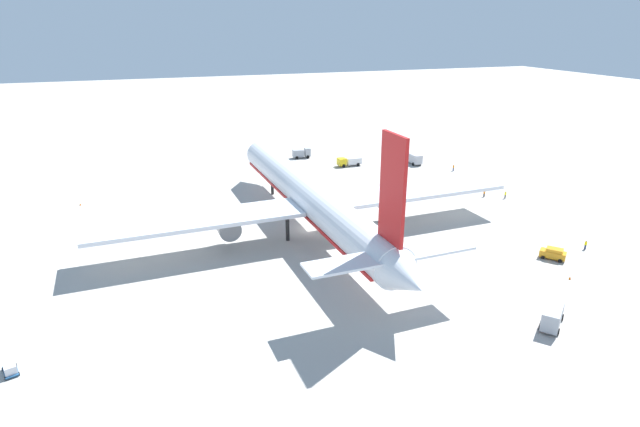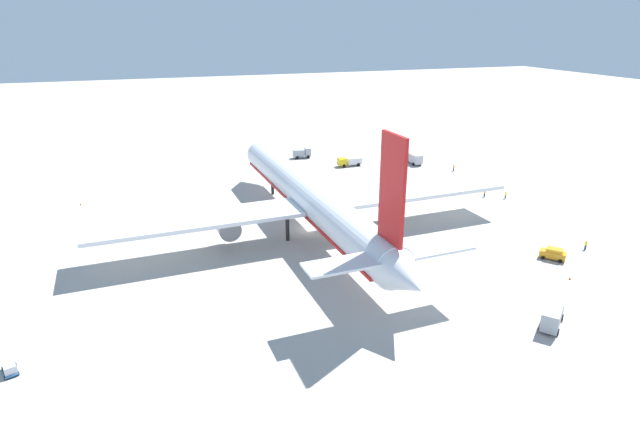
% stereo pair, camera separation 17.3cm
% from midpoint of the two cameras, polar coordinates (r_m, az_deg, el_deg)
% --- Properties ---
extents(ground_plane, '(600.00, 600.00, 0.00)m').
position_cam_midpoint_polar(ground_plane, '(99.71, -1.31, -1.82)').
color(ground_plane, '#ADA8A0').
extents(airliner, '(78.80, 79.47, 24.92)m').
position_cam_midpoint_polar(airliner, '(95.94, -1.09, 1.78)').
color(airliner, silver).
rests_on(airliner, ground).
extents(service_truck_0, '(5.65, 6.20, 2.90)m').
position_cam_midpoint_polar(service_truck_0, '(75.63, 24.39, -10.23)').
color(service_truck_0, '#999EA5').
rests_on(service_truck_0, ground).
extents(service_truck_2, '(2.76, 6.77, 2.38)m').
position_cam_midpoint_polar(service_truck_2, '(144.08, 3.35, 5.81)').
color(service_truck_2, yellow).
rests_on(service_truck_2, ground).
extents(service_truck_3, '(2.67, 5.25, 2.82)m').
position_cam_midpoint_polar(service_truck_3, '(152.46, -1.98, 6.72)').
color(service_truck_3, '#999EA5').
rests_on(service_truck_3, ground).
extents(service_truck_5, '(6.42, 2.67, 2.90)m').
position_cam_midpoint_polar(service_truck_5, '(148.40, 10.40, 6.04)').
color(service_truck_5, '#999EA5').
rests_on(service_truck_5, ground).
extents(service_van, '(4.34, 4.05, 1.97)m').
position_cam_midpoint_polar(service_van, '(95.91, 24.46, -4.06)').
color(service_van, orange).
rests_on(service_van, ground).
extents(baggage_cart_0, '(3.36, 2.20, 1.30)m').
position_cam_midpoint_polar(baggage_cart_0, '(71.13, -31.08, -14.37)').
color(baggage_cart_0, '#26598C').
rests_on(baggage_cart_0, ground).
extents(ground_worker_0, '(0.56, 0.56, 1.77)m').
position_cam_midpoint_polar(ground_worker_0, '(143.41, 14.62, 4.92)').
color(ground_worker_0, navy).
rests_on(ground_worker_0, ground).
extents(ground_worker_1, '(0.44, 0.44, 1.68)m').
position_cam_midpoint_polar(ground_worker_1, '(127.33, 15.20, 2.88)').
color(ground_worker_1, black).
rests_on(ground_worker_1, ground).
extents(ground_worker_2, '(0.56, 0.56, 1.63)m').
position_cam_midpoint_polar(ground_worker_2, '(102.48, 27.39, -3.12)').
color(ground_worker_2, navy).
rests_on(ground_worker_2, ground).
extents(ground_worker_3, '(0.41, 0.41, 1.68)m').
position_cam_midpoint_polar(ground_worker_3, '(123.94, 17.79, 2.13)').
color(ground_worker_3, black).
rests_on(ground_worker_3, ground).
extents(ground_worker_4, '(0.46, 0.46, 1.65)m').
position_cam_midpoint_polar(ground_worker_4, '(124.47, 19.90, 1.95)').
color(ground_worker_4, '#3F3F47').
rests_on(ground_worker_4, ground).
extents(traffic_cone_0, '(0.36, 0.36, 0.55)m').
position_cam_midpoint_polar(traffic_cone_0, '(124.45, -24.94, 0.96)').
color(traffic_cone_0, orange).
rests_on(traffic_cone_0, ground).
extents(traffic_cone_1, '(0.36, 0.36, 0.55)m').
position_cam_midpoint_polar(traffic_cone_1, '(90.03, 25.99, -6.44)').
color(traffic_cone_1, orange).
rests_on(traffic_cone_1, ground).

